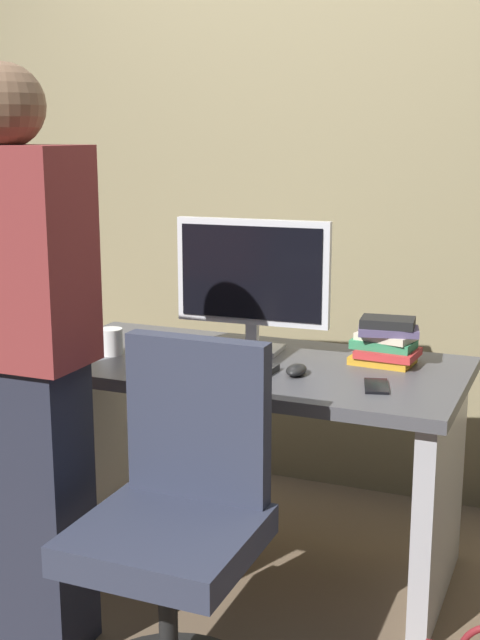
{
  "coord_description": "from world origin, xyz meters",
  "views": [
    {
      "loc": [
        1.02,
        -2.5,
        1.46
      ],
      "look_at": [
        0.0,
        -0.05,
        0.87
      ],
      "focal_mm": 47.53,
      "sensor_mm": 36.0,
      "label": 1
    }
  ],
  "objects_px": {
    "person_at_desk": "(18,364)",
    "desk": "(246,425)",
    "keyboard": "(210,364)",
    "book_stack": "(386,343)",
    "cup_near_keyboard": "(111,342)",
    "mouse": "(296,370)",
    "office_chair": "(177,541)",
    "cell_phone": "(376,386)",
    "monitor": "(252,278)"
  },
  "relations": [
    {
      "from": "person_at_desk",
      "to": "desk",
      "type": "bearing_deg",
      "value": 59.21
    },
    {
      "from": "keyboard",
      "to": "book_stack",
      "type": "relative_size",
      "value": 1.89
    },
    {
      "from": "person_at_desk",
      "to": "cup_near_keyboard",
      "type": "height_order",
      "value": "person_at_desk"
    },
    {
      "from": "keyboard",
      "to": "mouse",
      "type": "distance_m",
      "value": 0.29
    },
    {
      "from": "person_at_desk",
      "to": "office_chair",
      "type": "bearing_deg",
      "value": -4.12
    },
    {
      "from": "keyboard",
      "to": "cup_near_keyboard",
      "type": "bearing_deg",
      "value": 179.8
    },
    {
      "from": "keyboard",
      "to": "book_stack",
      "type": "distance_m",
      "value": 0.58
    },
    {
      "from": "office_chair",
      "to": "desk",
      "type": "bearing_deg",
      "value": 97.72
    },
    {
      "from": "mouse",
      "to": "cup_near_keyboard",
      "type": "relative_size",
      "value": 1.11
    },
    {
      "from": "mouse",
      "to": "book_stack",
      "type": "distance_m",
      "value": 0.33
    },
    {
      "from": "mouse",
      "to": "keyboard",
      "type": "bearing_deg",
      "value": -176.01
    },
    {
      "from": "cup_near_keyboard",
      "to": "cell_phone",
      "type": "distance_m",
      "value": 0.93
    },
    {
      "from": "cup_near_keyboard",
      "to": "book_stack",
      "type": "xyz_separation_m",
      "value": [
        0.89,
        0.24,
        0.03
      ]
    },
    {
      "from": "desk",
      "to": "keyboard",
      "type": "xyz_separation_m",
      "value": [
        -0.08,
        -0.11,
        0.23
      ]
    },
    {
      "from": "mouse",
      "to": "cell_phone",
      "type": "bearing_deg",
      "value": -6.71
    },
    {
      "from": "desk",
      "to": "cup_near_keyboard",
      "type": "distance_m",
      "value": 0.54
    },
    {
      "from": "desk",
      "to": "mouse",
      "type": "xyz_separation_m",
      "value": [
        0.21,
        -0.09,
        0.24
      ]
    },
    {
      "from": "book_stack",
      "to": "mouse",
      "type": "bearing_deg",
      "value": -133.5
    },
    {
      "from": "office_chair",
      "to": "keyboard",
      "type": "bearing_deg",
      "value": 106.22
    },
    {
      "from": "desk",
      "to": "monitor",
      "type": "distance_m",
      "value": 0.5
    },
    {
      "from": "office_chair",
      "to": "keyboard",
      "type": "height_order",
      "value": "office_chair"
    },
    {
      "from": "monitor",
      "to": "keyboard",
      "type": "distance_m",
      "value": 0.35
    },
    {
      "from": "desk",
      "to": "person_at_desk",
      "type": "bearing_deg",
      "value": -120.79
    },
    {
      "from": "desk",
      "to": "office_chair",
      "type": "bearing_deg",
      "value": -82.28
    },
    {
      "from": "desk",
      "to": "monitor",
      "type": "height_order",
      "value": "monitor"
    },
    {
      "from": "person_at_desk",
      "to": "book_stack",
      "type": "xyz_separation_m",
      "value": [
        0.83,
        0.82,
        -0.05
      ]
    },
    {
      "from": "office_chair",
      "to": "mouse",
      "type": "height_order",
      "value": "office_chair"
    },
    {
      "from": "person_at_desk",
      "to": "keyboard",
      "type": "relative_size",
      "value": 3.81
    },
    {
      "from": "cell_phone",
      "to": "office_chair",
      "type": "bearing_deg",
      "value": -138.29
    },
    {
      "from": "book_stack",
      "to": "cup_near_keyboard",
      "type": "bearing_deg",
      "value": -164.89
    },
    {
      "from": "desk",
      "to": "book_stack",
      "type": "height_order",
      "value": "book_stack"
    },
    {
      "from": "monitor",
      "to": "office_chair",
      "type": "bearing_deg",
      "value": -81.4
    },
    {
      "from": "monitor",
      "to": "keyboard",
      "type": "height_order",
      "value": "monitor"
    },
    {
      "from": "cup_near_keyboard",
      "to": "book_stack",
      "type": "relative_size",
      "value": 0.4
    },
    {
      "from": "cup_near_keyboard",
      "to": "desk",
      "type": "bearing_deg",
      "value": 11.79
    },
    {
      "from": "office_chair",
      "to": "cup_near_keyboard",
      "type": "distance_m",
      "value": 0.89
    },
    {
      "from": "keyboard",
      "to": "cell_phone",
      "type": "distance_m",
      "value": 0.55
    },
    {
      "from": "office_chair",
      "to": "monitor",
      "type": "bearing_deg",
      "value": 98.6
    },
    {
      "from": "person_at_desk",
      "to": "keyboard",
      "type": "bearing_deg",
      "value": 59.97
    },
    {
      "from": "desk",
      "to": "cell_phone",
      "type": "bearing_deg",
      "value": -14.73
    },
    {
      "from": "cup_near_keyboard",
      "to": "office_chair",
      "type": "bearing_deg",
      "value": -47.97
    },
    {
      "from": "keyboard",
      "to": "office_chair",
      "type": "bearing_deg",
      "value": -71.36
    },
    {
      "from": "person_at_desk",
      "to": "cup_near_keyboard",
      "type": "distance_m",
      "value": 0.58
    },
    {
      "from": "desk",
      "to": "book_stack",
      "type": "relative_size",
      "value": 6.27
    },
    {
      "from": "desk",
      "to": "person_at_desk",
      "type": "xyz_separation_m",
      "value": [
        -0.4,
        -0.67,
        0.34
      ]
    },
    {
      "from": "desk",
      "to": "cell_phone",
      "type": "xyz_separation_m",
      "value": [
        0.47,
        -0.12,
        0.23
      ]
    },
    {
      "from": "person_at_desk",
      "to": "cell_phone",
      "type": "distance_m",
      "value": 1.03
    },
    {
      "from": "cup_near_keyboard",
      "to": "cell_phone",
      "type": "xyz_separation_m",
      "value": [
        0.93,
        -0.03,
        -0.04
      ]
    },
    {
      "from": "keyboard",
      "to": "person_at_desk",
      "type": "bearing_deg",
      "value": -117.61
    },
    {
      "from": "mouse",
      "to": "book_stack",
      "type": "height_order",
      "value": "book_stack"
    }
  ]
}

